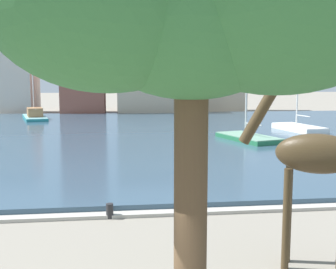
{
  "coord_description": "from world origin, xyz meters",
  "views": [
    {
      "loc": [
        0.22,
        -5.14,
        4.56
      ],
      "look_at": [
        2.44,
        12.87,
        2.2
      ],
      "focal_mm": 44.96,
      "sensor_mm": 36.0,
      "label": 1
    }
  ],
  "objects_px": {
    "sailboat_white": "(295,129)",
    "sailboat_green": "(244,138)",
    "mooring_bollard": "(110,211)",
    "sailboat_teal": "(34,117)",
    "shade_tree": "(204,1)",
    "giraffe_statue": "(310,158)"
  },
  "relations": [
    {
      "from": "sailboat_white",
      "to": "sailboat_green",
      "type": "relative_size",
      "value": 0.92
    },
    {
      "from": "mooring_bollard",
      "to": "sailboat_green",
      "type": "bearing_deg",
      "value": 58.86
    },
    {
      "from": "sailboat_white",
      "to": "sailboat_teal",
      "type": "bearing_deg",
      "value": 150.22
    },
    {
      "from": "sailboat_green",
      "to": "shade_tree",
      "type": "height_order",
      "value": "shade_tree"
    },
    {
      "from": "shade_tree",
      "to": "sailboat_teal",
      "type": "bearing_deg",
      "value": 103.95
    },
    {
      "from": "sailboat_green",
      "to": "shade_tree",
      "type": "distance_m",
      "value": 24.87
    },
    {
      "from": "shade_tree",
      "to": "mooring_bollard",
      "type": "distance_m",
      "value": 9.29
    },
    {
      "from": "shade_tree",
      "to": "sailboat_green",
      "type": "bearing_deg",
      "value": 71.1
    },
    {
      "from": "sailboat_teal",
      "to": "mooring_bollard",
      "type": "height_order",
      "value": "sailboat_teal"
    },
    {
      "from": "giraffe_statue",
      "to": "sailboat_white",
      "type": "distance_m",
      "value": 27.17
    },
    {
      "from": "mooring_bollard",
      "to": "sailboat_teal",
      "type": "bearing_deg",
      "value": 104.34
    },
    {
      "from": "sailboat_teal",
      "to": "mooring_bollard",
      "type": "bearing_deg",
      "value": -75.66
    },
    {
      "from": "giraffe_statue",
      "to": "mooring_bollard",
      "type": "xyz_separation_m",
      "value": [
        -4.79,
        4.34,
        -2.49
      ]
    },
    {
      "from": "giraffe_statue",
      "to": "sailboat_white",
      "type": "bearing_deg",
      "value": 66.77
    },
    {
      "from": "giraffe_statue",
      "to": "mooring_bollard",
      "type": "relative_size",
      "value": 10.74
    },
    {
      "from": "shade_tree",
      "to": "mooring_bollard",
      "type": "bearing_deg",
      "value": 102.09
    },
    {
      "from": "sailboat_white",
      "to": "sailboat_teal",
      "type": "height_order",
      "value": "sailboat_teal"
    },
    {
      "from": "sailboat_white",
      "to": "sailboat_teal",
      "type": "xyz_separation_m",
      "value": [
        -24.26,
        13.88,
        0.11
      ]
    },
    {
      "from": "sailboat_teal",
      "to": "mooring_bollard",
      "type": "relative_size",
      "value": 17.77
    },
    {
      "from": "sailboat_white",
      "to": "sailboat_green",
      "type": "bearing_deg",
      "value": -140.77
    },
    {
      "from": "giraffe_statue",
      "to": "shade_tree",
      "type": "distance_m",
      "value": 5.31
    },
    {
      "from": "sailboat_white",
      "to": "shade_tree",
      "type": "xyz_separation_m",
      "value": [
        -13.89,
        -27.9,
        5.31
      ]
    }
  ]
}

